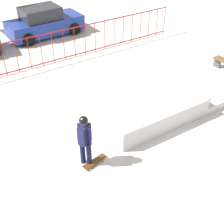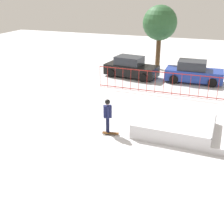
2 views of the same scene
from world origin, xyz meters
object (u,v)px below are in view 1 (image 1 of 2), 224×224
(skate_ramp, at_px, (156,102))
(skateboard, at_px, (95,161))
(skater, at_px, (85,137))
(parked_car_blue, at_px, (44,23))

(skate_ramp, bearing_deg, skateboard, -158.91)
(skate_ramp, height_order, skater, skater)
(skater, height_order, parked_car_blue, skater)
(skateboard, xyz_separation_m, parked_car_blue, (2.86, 10.07, 0.65))
(skater, relative_size, skateboard, 2.10)
(skater, bearing_deg, parked_car_blue, -133.43)
(skater, bearing_deg, skate_ramp, 169.46)
(skateboard, height_order, parked_car_blue, parked_car_blue)
(parked_car_blue, bearing_deg, skater, -108.47)
(parked_car_blue, bearing_deg, skate_ramp, -88.56)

